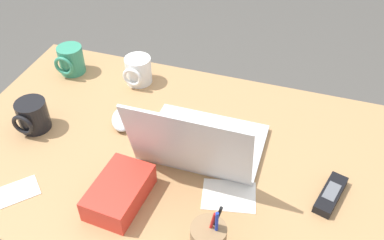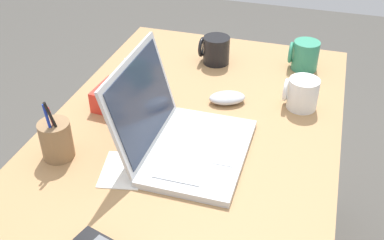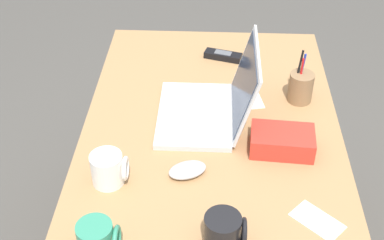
# 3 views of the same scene
# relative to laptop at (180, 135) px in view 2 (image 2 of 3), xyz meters

# --- Properties ---
(desk) EXTENTS (1.28, 0.80, 0.74)m
(desk) POSITION_rel_laptop_xyz_m (0.08, 0.00, -0.42)
(desk) COLOR #A87C4F
(desk) RESTS_ON ground
(laptop) EXTENTS (0.33, 0.30, 0.25)m
(laptop) POSITION_rel_laptop_xyz_m (0.00, 0.00, 0.00)
(laptop) COLOR silver
(laptop) RESTS_ON desk
(computer_mouse) EXTENTS (0.10, 0.13, 0.03)m
(computer_mouse) POSITION_rel_laptop_xyz_m (0.26, -0.06, -0.03)
(computer_mouse) COLOR silver
(computer_mouse) RESTS_ON desk
(coffee_mug_white) EXTENTS (0.09, 0.10, 0.09)m
(coffee_mug_white) POSITION_rel_laptop_xyz_m (0.30, -0.27, -0.00)
(coffee_mug_white) COLOR white
(coffee_mug_white) RESTS_ON desk
(coffee_mug_tall) EXTENTS (0.09, 0.10, 0.10)m
(coffee_mug_tall) POSITION_rel_laptop_xyz_m (0.55, -0.26, -0.00)
(coffee_mug_tall) COLOR #338C6B
(coffee_mug_tall) RESTS_ON desk
(coffee_mug_spare) EXTENTS (0.09, 0.10, 0.09)m
(coffee_mug_spare) POSITION_rel_laptop_xyz_m (0.51, 0.04, -0.00)
(coffee_mug_spare) COLOR black
(coffee_mug_spare) RESTS_ON desk
(pen_holder) EXTENTS (0.08, 0.08, 0.18)m
(pen_holder) POSITION_rel_laptop_xyz_m (-0.11, 0.29, 0.00)
(pen_holder) COLOR olive
(pen_holder) RESTS_ON desk
(snack_bag) EXTENTS (0.13, 0.19, 0.06)m
(snack_bag) POSITION_rel_laptop_xyz_m (0.14, 0.21, -0.02)
(snack_bag) COLOR red
(snack_bag) RESTS_ON desk
(paper_note_near_laptop) EXTENTS (0.14, 0.15, 0.00)m
(paper_note_near_laptop) POSITION_rel_laptop_xyz_m (0.42, 0.28, -0.05)
(paper_note_near_laptop) COLOR white
(paper_note_near_laptop) RESTS_ON desk
(paper_note_left) EXTENTS (0.15, 0.13, 0.00)m
(paper_note_left) POSITION_rel_laptop_xyz_m (-0.11, 0.11, -0.05)
(paper_note_left) COLOR white
(paper_note_left) RESTS_ON desk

